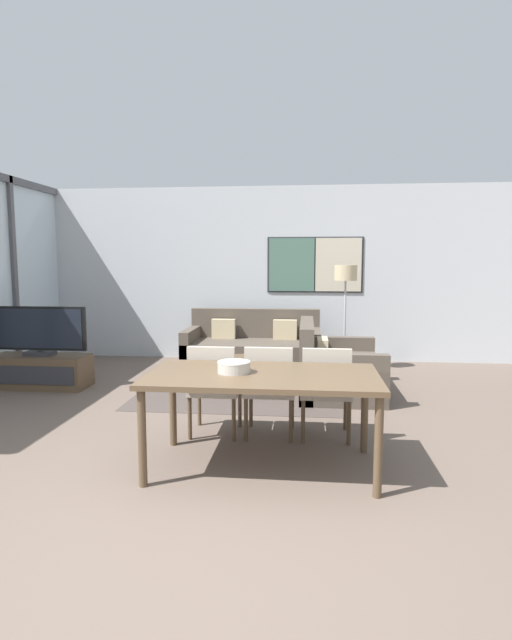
% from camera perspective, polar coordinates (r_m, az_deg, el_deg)
% --- Properties ---
extents(ground_plane, '(24.00, 24.00, 0.00)m').
position_cam_1_polar(ground_plane, '(3.28, -6.95, -22.56)').
color(ground_plane, brown).
extents(wall_back, '(8.13, 0.09, 2.80)m').
position_cam_1_polar(wall_back, '(8.14, 1.44, 5.31)').
color(wall_back, silver).
rests_on(wall_back, ground_plane).
extents(area_rug, '(2.48, 1.96, 0.01)m').
position_cam_1_polar(area_rug, '(6.26, -1.70, -8.07)').
color(area_rug, '#473D38').
rests_on(area_rug, ground_plane).
extents(tv_console, '(1.22, 0.49, 0.41)m').
position_cam_1_polar(tv_console, '(6.98, -23.41, -5.39)').
color(tv_console, brown).
rests_on(tv_console, ground_plane).
extents(television, '(1.25, 0.20, 0.63)m').
position_cam_1_polar(television, '(6.89, -23.60, -1.16)').
color(television, '#2D2D33').
rests_on(television, tv_console).
extents(sofa_main, '(2.00, 0.98, 0.87)m').
position_cam_1_polar(sofa_main, '(7.55, -0.32, -3.40)').
color(sofa_main, '#51473D').
rests_on(sofa_main, ground_plane).
extents(sofa_side, '(0.98, 1.39, 0.87)m').
position_cam_1_polar(sofa_side, '(6.19, 8.77, -5.72)').
color(sofa_side, '#51473D').
rests_on(sofa_side, ground_plane).
extents(coffee_table, '(0.81, 0.81, 0.39)m').
position_cam_1_polar(coffee_table, '(6.19, -1.71, -5.45)').
color(coffee_table, brown).
rests_on(coffee_table, ground_plane).
extents(dining_table, '(1.76, 0.94, 0.75)m').
position_cam_1_polar(dining_table, '(3.84, 0.77, -7.16)').
color(dining_table, brown).
rests_on(dining_table, ground_plane).
extents(dining_chair_left, '(0.46, 0.46, 0.85)m').
position_cam_1_polar(dining_chair_left, '(4.61, -4.82, -7.28)').
color(dining_chair_left, '#B2A899').
rests_on(dining_chair_left, ground_plane).
extents(dining_chair_centre, '(0.46, 0.46, 0.85)m').
position_cam_1_polar(dining_chair_centre, '(4.56, 1.55, -7.42)').
color(dining_chair_centre, '#B2A899').
rests_on(dining_chair_centre, ground_plane).
extents(dining_chair_right, '(0.46, 0.46, 0.85)m').
position_cam_1_polar(dining_chair_right, '(4.55, 8.00, -7.52)').
color(dining_chair_right, '#B2A899').
rests_on(dining_chair_right, ground_plane).
extents(fruit_bowl, '(0.26, 0.26, 0.09)m').
position_cam_1_polar(fruit_bowl, '(3.85, -2.53, -5.30)').
color(fruit_bowl, '#B7B2A8').
rests_on(fruit_bowl, dining_table).
extents(floor_lamp, '(0.32, 0.32, 1.55)m').
position_cam_1_polar(floor_lamp, '(7.32, 10.21, 4.26)').
color(floor_lamp, '#2D2D33').
rests_on(floor_lamp, ground_plane).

